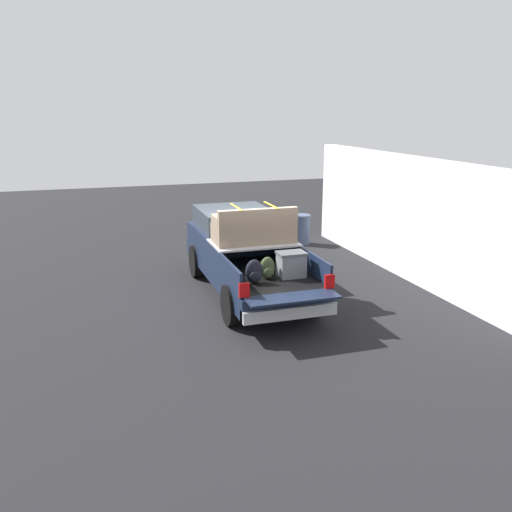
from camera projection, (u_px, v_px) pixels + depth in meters
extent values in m
plane|color=black|center=(248.00, 294.00, 13.14)|extent=(40.00, 40.00, 0.00)
cube|color=#162138|center=(248.00, 269.00, 12.98)|extent=(5.50, 1.92, 0.44)
cube|color=black|center=(264.00, 273.00, 11.81)|extent=(2.80, 1.80, 0.04)
cube|color=#162138|center=(223.00, 267.00, 11.48)|extent=(2.80, 0.06, 0.50)
cube|color=#162138|center=(304.00, 259.00, 12.02)|extent=(2.80, 0.06, 0.50)
cube|color=#162138|center=(246.00, 248.00, 13.01)|extent=(0.06, 1.80, 0.50)
cube|color=#162138|center=(293.00, 298.00, 10.27)|extent=(0.55, 1.80, 0.04)
cube|color=#B2B2B7|center=(254.00, 243.00, 12.39)|extent=(1.25, 1.92, 0.04)
cube|color=#162138|center=(233.00, 237.00, 14.09)|extent=(2.30, 1.92, 0.50)
cube|color=#2D3842|center=(234.00, 219.00, 13.87)|extent=(1.94, 1.76, 0.52)
cube|color=#162138|center=(220.00, 229.00, 15.35)|extent=(0.40, 1.82, 0.38)
cube|color=#B2B2B7|center=(289.00, 312.00, 10.50)|extent=(0.24, 1.92, 0.24)
cube|color=red|center=(244.00, 290.00, 10.21)|extent=(0.06, 0.20, 0.28)
cube|color=red|center=(330.00, 281.00, 10.72)|extent=(0.06, 0.20, 0.28)
cylinder|color=black|center=(197.00, 261.00, 14.38)|extent=(0.85, 0.30, 0.85)
cylinder|color=black|center=(260.00, 256.00, 14.90)|extent=(0.85, 0.30, 0.85)
cylinder|color=black|center=(232.00, 305.00, 11.16)|extent=(0.85, 0.30, 0.85)
cylinder|color=black|center=(311.00, 296.00, 11.68)|extent=(0.85, 0.30, 0.85)
cube|color=slate|center=(291.00, 266.00, 11.43)|extent=(0.40, 0.55, 0.49)
cube|color=#505359|center=(291.00, 253.00, 11.36)|extent=(0.44, 0.59, 0.05)
ellipsoid|color=#384728|center=(267.00, 268.00, 11.30)|extent=(0.20, 0.32, 0.47)
ellipsoid|color=#384728|center=(269.00, 272.00, 11.22)|extent=(0.09, 0.22, 0.21)
ellipsoid|color=black|center=(254.00, 271.00, 11.00)|extent=(0.20, 0.37, 0.50)
ellipsoid|color=black|center=(256.00, 277.00, 10.92)|extent=(0.09, 0.26, 0.22)
cube|color=#84705B|center=(254.00, 233.00, 12.33)|extent=(0.84, 1.81, 0.42)
cube|color=#84705B|center=(258.00, 218.00, 11.91)|extent=(0.16, 1.81, 0.40)
cube|color=#84705B|center=(218.00, 221.00, 12.06)|extent=(0.60, 0.20, 0.22)
cube|color=#84705B|center=(286.00, 217.00, 12.53)|extent=(0.60, 0.20, 0.22)
cube|color=yellow|center=(236.00, 207.00, 12.05)|extent=(0.94, 0.03, 0.02)
cube|color=yellow|center=(271.00, 205.00, 12.29)|extent=(0.94, 0.03, 0.02)
cube|color=white|center=(408.00, 217.00, 14.22)|extent=(9.84, 0.36, 3.16)
cylinder|color=#3F4C66|center=(301.00, 231.00, 17.85)|extent=(0.56, 0.56, 0.90)
cylinder|color=#3F4C66|center=(301.00, 216.00, 17.73)|extent=(0.60, 0.60, 0.08)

